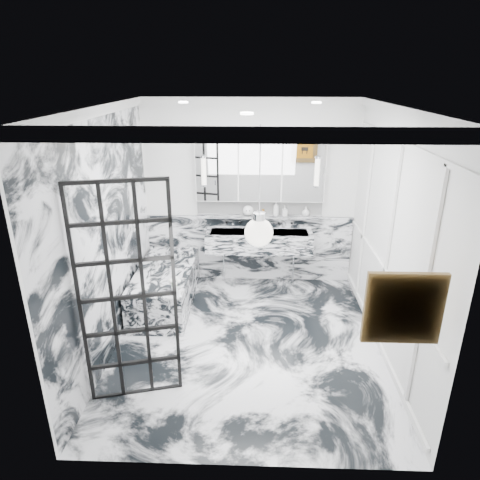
{
  "coord_description": "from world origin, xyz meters",
  "views": [
    {
      "loc": [
        0.08,
        -4.48,
        3.11
      ],
      "look_at": [
        -0.1,
        0.5,
        1.16
      ],
      "focal_mm": 32.0,
      "sensor_mm": 36.0,
      "label": 1
    }
  ],
  "objects_px": {
    "trough_sink": "(259,241)",
    "crittall_door": "(128,297)",
    "mirror_cabinet": "(260,168)",
    "bathtub": "(166,287)"
  },
  "relations": [
    {
      "from": "crittall_door",
      "to": "bathtub",
      "type": "distance_m",
      "value": 2.03
    },
    {
      "from": "crittall_door",
      "to": "mirror_cabinet",
      "type": "height_order",
      "value": "mirror_cabinet"
    },
    {
      "from": "crittall_door",
      "to": "trough_sink",
      "type": "distance_m",
      "value": 2.83
    },
    {
      "from": "trough_sink",
      "to": "mirror_cabinet",
      "type": "relative_size",
      "value": 0.84
    },
    {
      "from": "mirror_cabinet",
      "to": "bathtub",
      "type": "distance_m",
      "value": 2.2
    },
    {
      "from": "crittall_door",
      "to": "mirror_cabinet",
      "type": "bearing_deg",
      "value": 50.45
    },
    {
      "from": "bathtub",
      "to": "trough_sink",
      "type": "bearing_deg",
      "value": 26.48
    },
    {
      "from": "trough_sink",
      "to": "crittall_door",
      "type": "bearing_deg",
      "value": -116.84
    },
    {
      "from": "crittall_door",
      "to": "mirror_cabinet",
      "type": "distance_m",
      "value": 3.03
    },
    {
      "from": "mirror_cabinet",
      "to": "bathtub",
      "type": "xyz_separation_m",
      "value": [
        -1.32,
        -0.83,
        -1.54
      ]
    }
  ]
}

